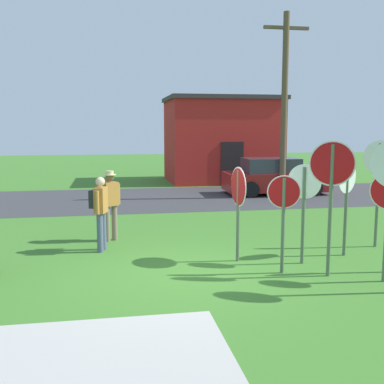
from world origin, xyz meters
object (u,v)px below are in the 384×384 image
(stop_sign_low_front, at_px, (347,191))
(person_holding_notes, at_px, (110,201))
(stop_sign_far_back, at_px, (238,197))
(person_in_blue, at_px, (100,208))
(utility_pole, at_px, (284,102))
(stop_sign_rear_right, at_px, (284,208))
(parked_car_on_street, at_px, (275,178))
(stop_sign_leaning_right, at_px, (379,174))
(stop_sign_tallest, at_px, (331,183))
(stop_sign_leaning_left, at_px, (304,197))

(stop_sign_low_front, xyz_separation_m, person_holding_notes, (-5.03, 2.24, -0.43))
(stop_sign_far_back, relative_size, person_holding_notes, 1.14)
(stop_sign_far_back, distance_m, person_in_blue, 3.15)
(utility_pole, height_order, stop_sign_low_front, utility_pole)
(utility_pole, relative_size, person_holding_notes, 4.11)
(stop_sign_rear_right, distance_m, person_in_blue, 4.15)
(parked_car_on_street, xyz_separation_m, stop_sign_low_front, (-1.80, -9.34, 0.73))
(utility_pole, xyz_separation_m, stop_sign_far_back, (-4.17, -8.32, -2.39))
(stop_sign_leaning_right, bearing_deg, stop_sign_far_back, -170.77)
(stop_sign_far_back, height_order, stop_sign_tallest, stop_sign_tallest)
(stop_sign_far_back, bearing_deg, utility_pole, 63.37)
(stop_sign_leaning_right, xyz_separation_m, stop_sign_low_front, (-1.10, -0.56, -0.29))
(stop_sign_low_front, bearing_deg, stop_sign_far_back, -179.78)
(utility_pole, height_order, person_in_blue, utility_pole)
(stop_sign_leaning_right, height_order, stop_sign_low_front, stop_sign_leaning_right)
(parked_car_on_street, distance_m, person_in_blue, 10.69)
(parked_car_on_street, bearing_deg, utility_pole, -92.99)
(utility_pole, bearing_deg, stop_sign_rear_right, -110.95)
(utility_pole, bearing_deg, person_holding_notes, -138.14)
(person_holding_notes, bearing_deg, stop_sign_tallest, -41.32)
(stop_sign_rear_right, bearing_deg, person_holding_notes, 135.21)
(stop_sign_rear_right, distance_m, stop_sign_tallest, 0.99)
(stop_sign_far_back, relative_size, stop_sign_leaning_left, 0.97)
(utility_pole, distance_m, parked_car_on_street, 3.23)
(stop_sign_far_back, relative_size, stop_sign_tallest, 0.78)
(person_holding_notes, bearing_deg, stop_sign_rear_right, -44.79)
(stop_sign_low_front, xyz_separation_m, person_in_blue, (-5.26, 1.32, -0.44))
(parked_car_on_street, relative_size, stop_sign_leaning_left, 2.11)
(stop_sign_far_back, height_order, person_in_blue, stop_sign_far_back)
(stop_sign_low_front, bearing_deg, person_in_blue, 165.96)
(stop_sign_tallest, height_order, person_in_blue, stop_sign_tallest)
(stop_sign_leaning_right, bearing_deg, stop_sign_leaning_left, -156.45)
(utility_pole, distance_m, stop_sign_leaning_right, 8.04)
(parked_car_on_street, height_order, stop_sign_low_front, stop_sign_low_front)
(stop_sign_far_back, xyz_separation_m, stop_sign_tallest, (1.41, -1.28, 0.41))
(utility_pole, relative_size, stop_sign_leaning_right, 2.86)
(person_in_blue, distance_m, person_holding_notes, 0.96)
(parked_car_on_street, relative_size, stop_sign_leaning_right, 1.74)
(stop_sign_leaning_right, height_order, stop_sign_tallest, stop_sign_tallest)
(stop_sign_leaning_left, bearing_deg, person_in_blue, 157.06)
(stop_sign_leaning_right, relative_size, stop_sign_low_front, 1.19)
(stop_sign_leaning_right, distance_m, stop_sign_low_front, 1.27)
(stop_sign_far_back, distance_m, stop_sign_rear_right, 1.14)
(parked_car_on_street, height_order, stop_sign_far_back, stop_sign_far_back)
(stop_sign_leaning_left, distance_m, stop_sign_tallest, 0.96)
(utility_pole, xyz_separation_m, stop_sign_tallest, (-2.76, -9.60, -1.98))
(parked_car_on_street, distance_m, stop_sign_tallest, 11.05)
(stop_sign_low_front, bearing_deg, person_holding_notes, 155.97)
(stop_sign_leaning_right, height_order, stop_sign_rear_right, stop_sign_leaning_right)
(person_holding_notes, bearing_deg, stop_sign_low_front, -24.03)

